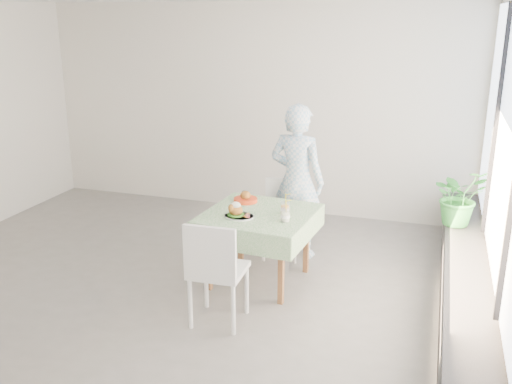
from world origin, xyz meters
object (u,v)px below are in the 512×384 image
(chair_near, at_px, (218,291))
(juice_cup_orange, at_px, (285,209))
(diner, at_px, (297,181))
(cafe_table, at_px, (259,239))
(main_dish, at_px, (237,212))
(chair_far, at_px, (281,233))
(potted_plant, at_px, (459,196))

(chair_near, bearing_deg, juice_cup_orange, 69.19)
(diner, xyz_separation_m, juice_cup_orange, (0.07, -0.77, -0.06))
(juice_cup_orange, bearing_deg, cafe_table, -174.76)
(main_dish, distance_m, juice_cup_orange, 0.47)
(chair_near, height_order, juice_cup_orange, juice_cup_orange)
(chair_far, relative_size, main_dish, 2.88)
(diner, bearing_deg, main_dish, 80.34)
(cafe_table, bearing_deg, potted_plant, 26.80)
(cafe_table, distance_m, main_dish, 0.42)
(main_dish, bearing_deg, chair_near, -84.28)
(juice_cup_orange, height_order, potted_plant, potted_plant)
(potted_plant, bearing_deg, chair_far, -171.94)
(cafe_table, bearing_deg, chair_near, -95.82)
(chair_near, bearing_deg, chair_far, 85.25)
(cafe_table, height_order, diner, diner)
(chair_far, xyz_separation_m, main_dish, (-0.20, -0.89, 0.53))
(chair_far, height_order, main_dish, main_dish)
(chair_far, height_order, chair_near, chair_near)
(chair_far, xyz_separation_m, diner, (0.14, 0.10, 0.60))
(chair_far, bearing_deg, main_dish, -102.82)
(cafe_table, relative_size, juice_cup_orange, 4.42)
(chair_near, relative_size, potted_plant, 1.57)
(cafe_table, distance_m, juice_cup_orange, 0.43)
(cafe_table, xyz_separation_m, juice_cup_orange, (0.26, 0.02, 0.34))
(main_dish, relative_size, juice_cup_orange, 1.18)
(cafe_table, height_order, chair_near, chair_near)
(diner, bearing_deg, juice_cup_orange, 105.10)
(juice_cup_orange, bearing_deg, potted_plant, 29.70)
(diner, relative_size, main_dish, 5.78)
(cafe_table, bearing_deg, chair_far, 86.65)
(juice_cup_orange, bearing_deg, chair_far, 107.99)
(chair_near, bearing_deg, main_dish, 95.72)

